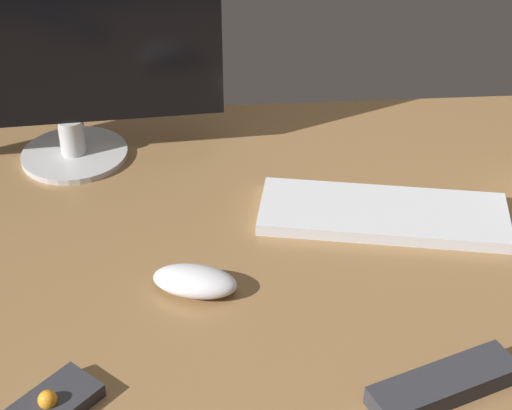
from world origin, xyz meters
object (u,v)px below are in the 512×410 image
(monitor, at_px, (56,20))
(tv_remote, at_px, (444,385))
(computer_mouse, at_px, (195,281))
(keyboard, at_px, (383,214))

(monitor, relative_size, tv_remote, 2.75)
(computer_mouse, bearing_deg, keyboard, 43.49)
(computer_mouse, bearing_deg, monitor, 134.68)
(monitor, relative_size, computer_mouse, 4.41)
(monitor, xyz_separation_m, computer_mouse, (0.20, -0.36, -0.22))
(monitor, distance_m, computer_mouse, 0.47)
(monitor, xyz_separation_m, keyboard, (0.48, -0.21, -0.23))
(keyboard, distance_m, tv_remote, 0.35)
(monitor, relative_size, keyboard, 1.37)
(computer_mouse, bearing_deg, tv_remote, -19.40)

